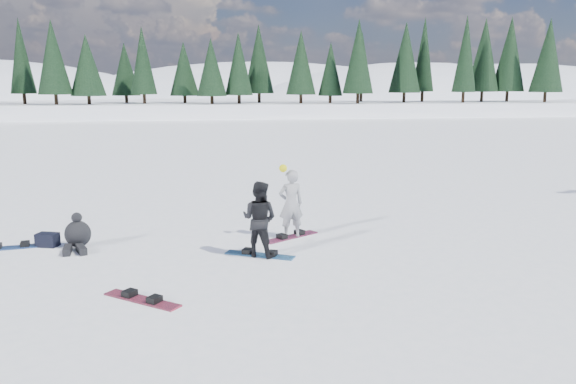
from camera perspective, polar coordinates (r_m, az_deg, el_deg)
The scene contains 10 objects.
ground at distance 11.74m, azimuth 4.15°, elevation -6.78°, with size 420.00×420.00×0.00m, color white.
alpine_backdrop at distance 201.04m, azimuth -11.38°, elevation 5.60°, with size 412.50×227.00×53.20m.
snowboarder_woman at distance 13.10m, azimuth 0.28°, elevation -1.17°, with size 0.65×0.48×1.77m.
snowboarder_man at distance 11.71m, azimuth -2.92°, elevation -2.75°, with size 0.78×0.60×1.60m, color black.
seated_rider at distance 13.20m, azimuth -20.61°, elevation -4.09°, with size 0.67×1.00×0.80m.
gear_bag at distance 13.64m, azimuth -23.24°, elevation -4.49°, with size 0.45×0.30×0.30m, color black.
snowboard_woman at distance 13.29m, azimuth 0.29°, elevation -4.58°, with size 1.50×0.28×0.03m, color #901F49.
snowboard_man at distance 11.92m, azimuth -2.89°, elevation -6.41°, with size 1.50×0.28×0.03m, color #1A5A91.
snowboard_loose_c at distance 13.85m, azimuth -26.29°, elevation -5.09°, with size 1.50×0.28×0.03m, color navy.
snowboard_loose_b at distance 9.85m, azimuth -14.61°, elevation -10.55°, with size 1.50×0.28×0.03m, color maroon.
Camera 1 is at (-2.53, -10.90, 3.54)m, focal length 35.00 mm.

